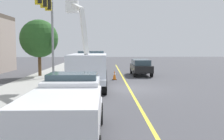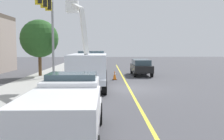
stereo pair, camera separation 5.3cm
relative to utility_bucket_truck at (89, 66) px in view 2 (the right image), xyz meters
name	(u,v)px [view 2 (the right image)]	position (x,y,z in m)	size (l,w,h in m)	color
ground	(129,89)	(-0.80, -2.93, -1.61)	(120.00, 120.00, 0.00)	#47474C
sidewalk_far_side	(22,88)	(-0.61, 4.82, -1.55)	(60.00, 3.60, 0.12)	#9E9E99
lane_centre_stripe	(129,89)	(-0.80, -2.93, -1.61)	(50.00, 0.16, 0.01)	yellow
utility_bucket_truck	(89,66)	(0.00, 0.00, 0.00)	(8.26, 3.11, 6.97)	white
service_pickup_truck	(66,108)	(-11.06, 0.24, -0.49)	(5.65, 2.30, 2.06)	white
passing_minivan	(141,66)	(7.96, -5.20, -0.64)	(4.84, 2.05, 1.69)	black
traffic_cone_mid_front	(115,75)	(4.27, -2.15, -1.17)	(0.40, 0.40, 0.89)	black
traffic_signal_mast	(49,17)	(3.90, 3.69, 4.07)	(5.72, 0.64, 8.43)	gray
street_tree_right	(39,39)	(7.00, 5.27, 2.25)	(3.79, 3.79, 5.76)	brown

